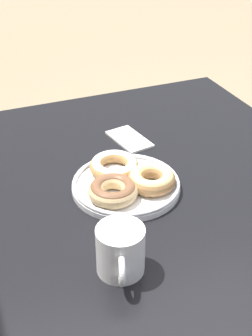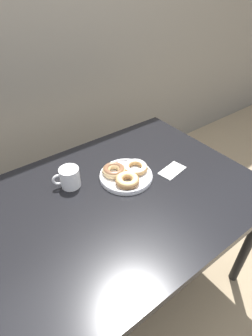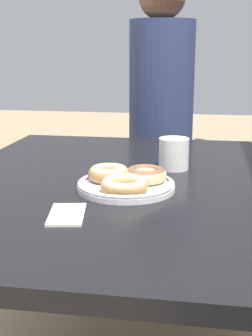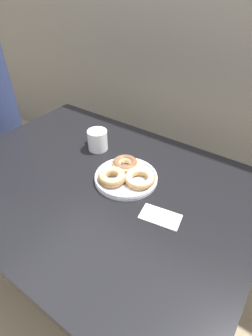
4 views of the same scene
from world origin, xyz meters
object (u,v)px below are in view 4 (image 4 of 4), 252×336
object	(u,v)px
dining_table	(97,192)
donut_plate	(126,174)
coffee_mug	(97,140)
napkin	(160,217)

from	to	relation	value
dining_table	donut_plate	xyz separation A→B (m)	(0.10, 0.08, 0.09)
coffee_mug	napkin	world-z (taller)	coffee_mug
donut_plate	coffee_mug	distance (m)	0.27
coffee_mug	napkin	xyz separation A→B (m)	(0.46, -0.21, -0.05)
donut_plate	coffee_mug	size ratio (longest dim) A/B	2.21
dining_table	coffee_mug	xyz separation A→B (m)	(-0.15, 0.19, 0.12)
donut_plate	coffee_mug	bearing A→B (deg)	155.41
coffee_mug	napkin	distance (m)	0.51
dining_table	donut_plate	bearing A→B (deg)	38.72
dining_table	donut_plate	world-z (taller)	donut_plate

